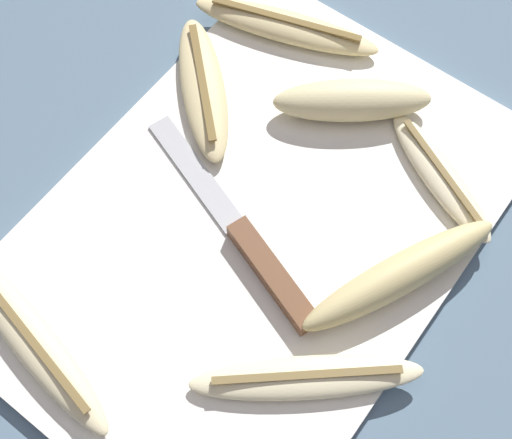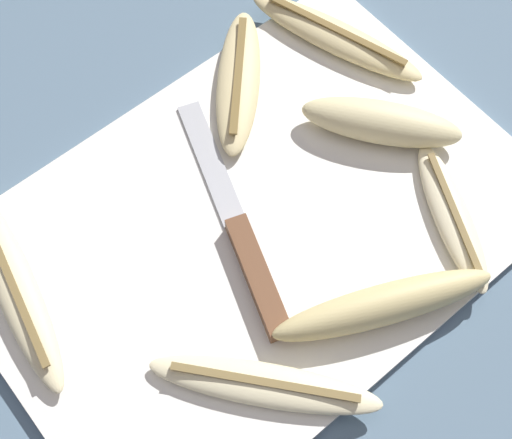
{
  "view_description": "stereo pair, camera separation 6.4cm",
  "coord_description": "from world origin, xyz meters",
  "px_view_note": "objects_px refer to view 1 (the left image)",
  "views": [
    {
      "loc": [
        -0.22,
        -0.16,
        0.6
      ],
      "look_at": [
        0.0,
        0.0,
        0.02
      ],
      "focal_mm": 50.0,
      "sensor_mm": 36.0,
      "label": 1
    },
    {
      "loc": [
        -0.17,
        -0.21,
        0.6
      ],
      "look_at": [
        0.0,
        0.0,
        0.02
      ],
      "focal_mm": 50.0,
      "sensor_mm": 36.0,
      "label": 2
    }
  ],
  "objects_px": {
    "banana_bright_far": "(440,176)",
    "banana_soft_right": "(356,102)",
    "knife": "(257,255)",
    "banana_cream_curved": "(31,338)",
    "banana_mellow_near": "(286,26)",
    "banana_spotted_left": "(400,274)",
    "banana_ripe_center": "(203,88)",
    "banana_pale_long": "(307,378)"
  },
  "relations": [
    {
      "from": "banana_cream_curved",
      "to": "banana_pale_long",
      "type": "bearing_deg",
      "value": -61.19
    },
    {
      "from": "banana_soft_right",
      "to": "banana_mellow_near",
      "type": "height_order",
      "value": "banana_soft_right"
    },
    {
      "from": "knife",
      "to": "banana_soft_right",
      "type": "height_order",
      "value": "banana_soft_right"
    },
    {
      "from": "banana_spotted_left",
      "to": "banana_ripe_center",
      "type": "bearing_deg",
      "value": 78.34
    },
    {
      "from": "banana_ripe_center",
      "to": "banana_soft_right",
      "type": "bearing_deg",
      "value": -61.71
    },
    {
      "from": "banana_bright_far",
      "to": "banana_spotted_left",
      "type": "relative_size",
      "value": 0.8
    },
    {
      "from": "banana_spotted_left",
      "to": "banana_pale_long",
      "type": "bearing_deg",
      "value": 173.34
    },
    {
      "from": "banana_bright_far",
      "to": "banana_spotted_left",
      "type": "xyz_separation_m",
      "value": [
        -0.11,
        -0.02,
        0.01
      ]
    },
    {
      "from": "banana_spotted_left",
      "to": "banana_mellow_near",
      "type": "bearing_deg",
      "value": 55.52
    },
    {
      "from": "banana_soft_right",
      "to": "banana_bright_far",
      "type": "distance_m",
      "value": 0.11
    },
    {
      "from": "banana_mellow_near",
      "to": "banana_cream_curved",
      "type": "bearing_deg",
      "value": -176.59
    },
    {
      "from": "banana_bright_far",
      "to": "banana_soft_right",
      "type": "bearing_deg",
      "value": 82.06
    },
    {
      "from": "banana_soft_right",
      "to": "banana_spotted_left",
      "type": "distance_m",
      "value": 0.18
    },
    {
      "from": "banana_ripe_center",
      "to": "knife",
      "type": "bearing_deg",
      "value": -126.18
    },
    {
      "from": "knife",
      "to": "banana_bright_far",
      "type": "distance_m",
      "value": 0.19
    },
    {
      "from": "banana_mellow_near",
      "to": "banana_bright_far",
      "type": "xyz_separation_m",
      "value": [
        -0.05,
        -0.22,
        -0.0
      ]
    },
    {
      "from": "knife",
      "to": "banana_mellow_near",
      "type": "bearing_deg",
      "value": 49.38
    },
    {
      "from": "knife",
      "to": "banana_cream_curved",
      "type": "bearing_deg",
      "value": 167.77
    },
    {
      "from": "banana_pale_long",
      "to": "banana_spotted_left",
      "type": "bearing_deg",
      "value": -6.66
    },
    {
      "from": "banana_cream_curved",
      "to": "banana_bright_far",
      "type": "bearing_deg",
      "value": -29.75
    },
    {
      "from": "banana_soft_right",
      "to": "knife",
      "type": "bearing_deg",
      "value": -174.59
    },
    {
      "from": "banana_mellow_near",
      "to": "banana_bright_far",
      "type": "height_order",
      "value": "banana_mellow_near"
    },
    {
      "from": "banana_cream_curved",
      "to": "banana_spotted_left",
      "type": "relative_size",
      "value": 1.11
    },
    {
      "from": "banana_cream_curved",
      "to": "banana_mellow_near",
      "type": "height_order",
      "value": "same"
    },
    {
      "from": "banana_cream_curved",
      "to": "banana_spotted_left",
      "type": "height_order",
      "value": "banana_spotted_left"
    },
    {
      "from": "banana_pale_long",
      "to": "banana_ripe_center",
      "type": "xyz_separation_m",
      "value": [
        0.17,
        0.25,
        0.0
      ]
    },
    {
      "from": "banana_pale_long",
      "to": "banana_ripe_center",
      "type": "bearing_deg",
      "value": 55.14
    },
    {
      "from": "banana_pale_long",
      "to": "banana_mellow_near",
      "type": "xyz_separation_m",
      "value": [
        0.28,
        0.23,
        0.0
      ]
    },
    {
      "from": "knife",
      "to": "banana_ripe_center",
      "type": "height_order",
      "value": "banana_ripe_center"
    },
    {
      "from": "banana_soft_right",
      "to": "banana_pale_long",
      "type": "bearing_deg",
      "value": -154.77
    },
    {
      "from": "banana_pale_long",
      "to": "banana_ripe_center",
      "type": "relative_size",
      "value": 1.1
    },
    {
      "from": "banana_bright_far",
      "to": "banana_spotted_left",
      "type": "bearing_deg",
      "value": -168.36
    },
    {
      "from": "banana_ripe_center",
      "to": "banana_bright_far",
      "type": "bearing_deg",
      "value": -76.65
    },
    {
      "from": "banana_pale_long",
      "to": "knife",
      "type": "bearing_deg",
      "value": 57.25
    },
    {
      "from": "knife",
      "to": "banana_spotted_left",
      "type": "distance_m",
      "value": 0.12
    },
    {
      "from": "knife",
      "to": "banana_mellow_near",
      "type": "height_order",
      "value": "banana_mellow_near"
    },
    {
      "from": "banana_soft_right",
      "to": "banana_ripe_center",
      "type": "xyz_separation_m",
      "value": [
        -0.07,
        0.13,
        -0.01
      ]
    },
    {
      "from": "banana_spotted_left",
      "to": "banana_bright_far",
      "type": "bearing_deg",
      "value": 11.64
    },
    {
      "from": "banana_cream_curved",
      "to": "banana_ripe_center",
      "type": "bearing_deg",
      "value": 8.7
    },
    {
      "from": "knife",
      "to": "banana_mellow_near",
      "type": "distance_m",
      "value": 0.25
    },
    {
      "from": "knife",
      "to": "banana_ripe_center",
      "type": "relative_size",
      "value": 1.58
    },
    {
      "from": "banana_soft_right",
      "to": "banana_spotted_left",
      "type": "bearing_deg",
      "value": -134.23
    }
  ]
}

